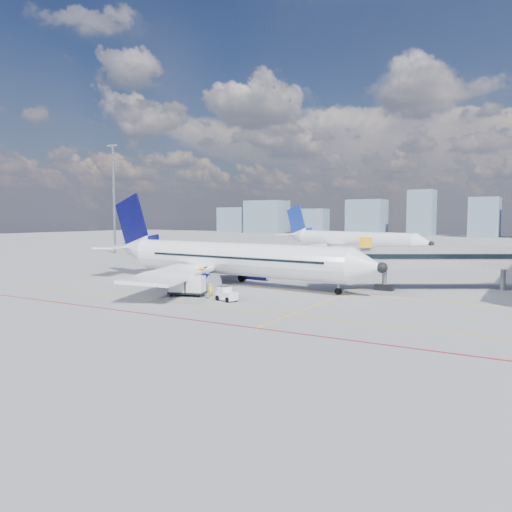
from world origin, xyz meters
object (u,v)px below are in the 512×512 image
(second_aircraft, at_px, (349,241))
(baggage_tug, at_px, (226,294))
(main_aircraft, at_px, (224,259))
(cargo_dolly, at_px, (187,285))
(belt_loader, at_px, (175,282))
(ramp_worker, at_px, (211,291))

(second_aircraft, height_order, baggage_tug, second_aircraft)
(main_aircraft, xyz_separation_m, second_aircraft, (-3.20, 55.88, 0.00))
(main_aircraft, relative_size, cargo_dolly, 9.91)
(second_aircraft, relative_size, baggage_tug, 16.26)
(cargo_dolly, distance_m, belt_loader, 7.02)
(baggage_tug, height_order, cargo_dolly, cargo_dolly)
(belt_loader, relative_size, ramp_worker, 4.18)
(second_aircraft, relative_size, cargo_dolly, 9.39)
(belt_loader, height_order, ramp_worker, belt_loader)
(baggage_tug, xyz_separation_m, cargo_dolly, (-5.47, 0.59, 0.46))
(second_aircraft, height_order, cargo_dolly, second_aircraft)
(second_aircraft, relative_size, ramp_worker, 25.44)
(ramp_worker, bearing_deg, belt_loader, 82.19)
(cargo_dolly, height_order, ramp_worker, cargo_dolly)
(baggage_tug, relative_size, cargo_dolly, 0.58)
(ramp_worker, bearing_deg, baggage_tug, -74.78)
(second_aircraft, relative_size, belt_loader, 6.09)
(cargo_dolly, bearing_deg, belt_loader, 123.05)
(belt_loader, bearing_deg, ramp_worker, -45.47)
(baggage_tug, distance_m, cargo_dolly, 5.52)
(second_aircraft, distance_m, ramp_worker, 67.38)
(belt_loader, distance_m, ramp_worker, 10.02)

